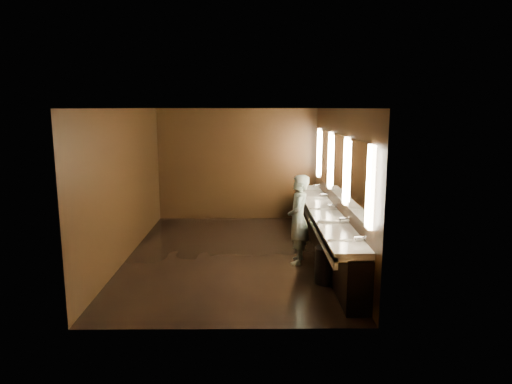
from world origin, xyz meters
TOP-DOWN VIEW (x-y plane):
  - floor at (0.00, 0.00)m, footprint 6.00×6.00m
  - ceiling at (0.00, 0.00)m, footprint 4.00×6.00m
  - wall_back at (0.00, 3.00)m, footprint 4.00×0.02m
  - wall_front at (0.00, -3.00)m, footprint 4.00×0.02m
  - wall_left at (-2.00, 0.00)m, footprint 0.02×6.00m
  - wall_right at (2.00, 0.00)m, footprint 0.02×6.00m
  - sink_counter at (1.79, 0.00)m, footprint 0.55×5.40m
  - mirror_band at (1.98, -0.00)m, footprint 0.06×5.03m
  - person at (1.21, -0.42)m, footprint 0.48×0.65m
  - trash_bin at (1.58, -1.43)m, footprint 0.48×0.48m

SIDE VIEW (x-z plane):
  - floor at x=0.00m, z-range 0.00..0.00m
  - trash_bin at x=1.58m, z-range 0.00..0.60m
  - sink_counter at x=1.79m, z-range -0.01..1.00m
  - person at x=1.21m, z-range 0.00..1.63m
  - wall_back at x=0.00m, z-range 0.00..2.80m
  - wall_front at x=0.00m, z-range 0.00..2.80m
  - wall_left at x=-2.00m, z-range 0.00..2.80m
  - wall_right at x=2.00m, z-range 0.00..2.80m
  - mirror_band at x=1.98m, z-range 1.17..2.32m
  - ceiling at x=0.00m, z-range 2.79..2.81m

